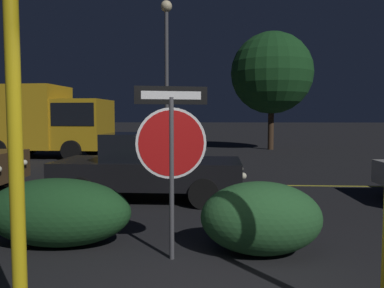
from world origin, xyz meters
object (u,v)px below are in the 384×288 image
street_lamp (167,56)px  tree_0 (272,73)px  hedge_bush_1 (58,212)px  hedge_bush_2 (261,218)px  stop_sign (171,141)px  passing_car_2 (148,167)px  yellow_pole_left (15,122)px  delivery_truck (48,119)px

street_lamp → tree_0: street_lamp is taller
hedge_bush_1 → hedge_bush_2: bearing=-2.8°
hedge_bush_2 → tree_0: size_ratio=0.24×
stop_sign → passing_car_2: 3.65m
hedge_bush_1 → tree_0: (5.24, 15.97, 3.72)m
stop_sign → yellow_pole_left: 1.98m
yellow_pole_left → passing_car_2: (0.17, 5.08, -1.03)m
yellow_pole_left → hedge_bush_2: (2.22, 1.89, -1.27)m
street_lamp → delivery_truck: bearing=172.3°
hedge_bush_2 → passing_car_2: size_ratio=0.39×
passing_car_2 → delivery_truck: (-5.97, 8.19, 0.98)m
stop_sign → tree_0: bearing=63.3°
hedge_bush_1 → delivery_truck: delivery_truck is taller
street_lamp → stop_sign: bearing=-82.3°
hedge_bush_1 → street_lamp: bearing=89.1°
passing_car_2 → tree_0: size_ratio=0.63×
hedge_bush_1 → stop_sign: bearing=-13.5°
hedge_bush_1 → delivery_truck: bearing=115.1°
hedge_bush_1 → delivery_truck: (-5.26, 11.24, 1.21)m
delivery_truck → tree_0: bearing=117.8°
hedge_bush_2 → delivery_truck: bearing=125.2°
hedge_bush_2 → delivery_truck: (-8.03, 11.37, 1.21)m
hedge_bush_2 → tree_0: 16.71m
passing_car_2 → tree_0: bearing=161.2°
yellow_pole_left → hedge_bush_2: size_ratio=2.21×
stop_sign → hedge_bush_2: (1.14, 0.26, -1.01)m
yellow_pole_left → passing_car_2: yellow_pole_left is taller
yellow_pole_left → hedge_bush_1: bearing=105.1°
hedge_bush_2 → stop_sign: bearing=-167.2°
yellow_pole_left → street_lamp: (-0.39, 12.53, 2.58)m
passing_car_2 → tree_0: 14.12m
hedge_bush_2 → street_lamp: bearing=103.8°
delivery_truck → passing_car_2: bearing=39.6°
passing_car_2 → street_lamp: 8.30m
street_lamp → tree_0: (5.08, 5.46, -0.12)m
delivery_truck → stop_sign: bearing=34.2°
yellow_pole_left → street_lamp: size_ratio=0.53×
stop_sign → hedge_bush_2: 1.54m
stop_sign → yellow_pole_left: yellow_pole_left is taller
hedge_bush_2 → tree_0: bearing=81.3°
hedge_bush_1 → passing_car_2: (0.71, 3.05, 0.24)m
hedge_bush_1 → passing_car_2: bearing=76.9°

